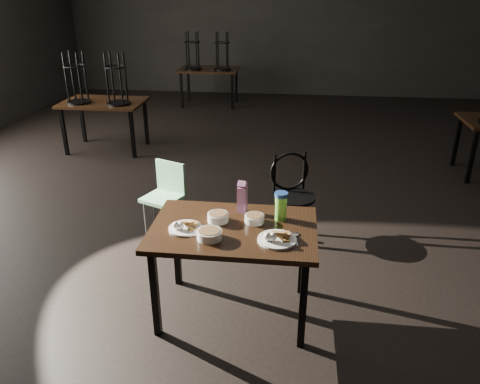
# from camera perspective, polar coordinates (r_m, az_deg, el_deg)

# --- Properties ---
(main_table) EXTENTS (1.20, 0.80, 0.75)m
(main_table) POSITION_cam_1_polar(r_m,az_deg,el_deg) (3.42, -0.80, -5.46)
(main_table) COLOR black
(main_table) RESTS_ON ground
(plate_left) EXTENTS (0.24, 0.24, 0.08)m
(plate_left) POSITION_cam_1_polar(r_m,az_deg,el_deg) (3.37, -6.72, -4.21)
(plate_left) COLOR white
(plate_left) RESTS_ON main_table
(plate_right) EXTENTS (0.27, 0.27, 0.09)m
(plate_right) POSITION_cam_1_polar(r_m,az_deg,el_deg) (3.21, 4.50, -5.58)
(plate_right) COLOR white
(plate_right) RESTS_ON main_table
(bowl_near) EXTENTS (0.16, 0.16, 0.06)m
(bowl_near) POSITION_cam_1_polar(r_m,az_deg,el_deg) (3.46, -2.71, -3.05)
(bowl_near) COLOR white
(bowl_near) RESTS_ON main_table
(bowl_far) EXTENTS (0.14, 0.14, 0.06)m
(bowl_far) POSITION_cam_1_polar(r_m,az_deg,el_deg) (3.44, 1.76, -3.24)
(bowl_far) COLOR white
(bowl_far) RESTS_ON main_table
(bowl_big) EXTENTS (0.18, 0.18, 0.06)m
(bowl_big) POSITION_cam_1_polar(r_m,az_deg,el_deg) (3.24, -3.75, -5.16)
(bowl_big) COLOR white
(bowl_big) RESTS_ON main_table
(juice_carton) EXTENTS (0.08, 0.08, 0.26)m
(juice_carton) POSITION_cam_1_polar(r_m,az_deg,el_deg) (3.56, 0.27, -0.68)
(juice_carton) COLOR #981B79
(juice_carton) RESTS_ON main_table
(water_bottle) EXTENTS (0.10, 0.10, 0.22)m
(water_bottle) POSITION_cam_1_polar(r_m,az_deg,el_deg) (3.46, 5.01, -1.69)
(water_bottle) COLOR #86F147
(water_bottle) RESTS_ON main_table
(spoon) EXTENTS (0.05, 0.19, 0.01)m
(spoon) POSITION_cam_1_polar(r_m,az_deg,el_deg) (3.30, 6.90, -5.25)
(spoon) COLOR silver
(spoon) RESTS_ON main_table
(bentwood_chair) EXTENTS (0.45, 0.45, 0.86)m
(bentwood_chair) POSITION_cam_1_polar(r_m,az_deg,el_deg) (4.60, 6.39, 0.27)
(bentwood_chair) COLOR black
(bentwood_chair) RESTS_ON ground
(school_chair) EXTENTS (0.45, 0.45, 0.73)m
(school_chair) POSITION_cam_1_polar(r_m,az_deg,el_deg) (4.75, -9.06, 0.05)
(school_chair) COLOR #70AF82
(school_chair) RESTS_ON ground
(bg_table_left) EXTENTS (1.20, 0.80, 1.48)m
(bg_table_left) POSITION_cam_1_polar(r_m,az_deg,el_deg) (7.31, -16.45, 10.51)
(bg_table_left) COLOR black
(bg_table_left) RESTS_ON ground
(bg_table_far) EXTENTS (1.20, 0.80, 1.48)m
(bg_table_far) POSITION_cam_1_polar(r_m,az_deg,el_deg) (9.86, -3.82, 14.77)
(bg_table_far) COLOR black
(bg_table_far) RESTS_ON ground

